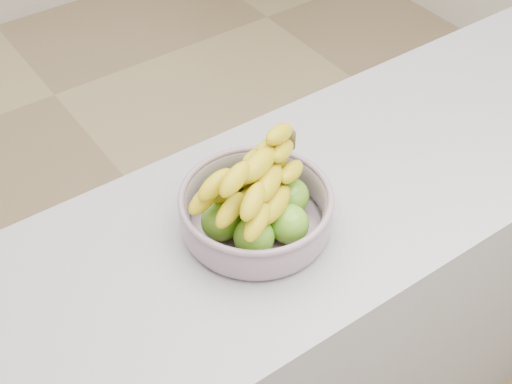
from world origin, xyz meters
The scene contains 3 objects.
ground centered at (0.00, 0.00, 0.00)m, with size 4.00×4.00×0.00m, color #94835A.
counter centered at (0.00, -0.71, 0.45)m, with size 2.00×0.60×0.90m, color #A1A1A9.
fruit_bowl centered at (-0.22, -0.71, 0.96)m, with size 0.32×0.32×0.19m.
Camera 1 is at (-0.81, -1.54, 1.97)m, focal length 50.00 mm.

